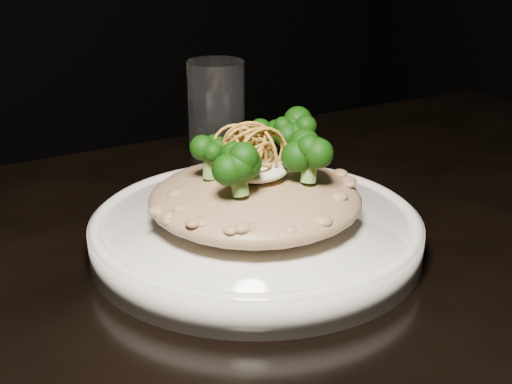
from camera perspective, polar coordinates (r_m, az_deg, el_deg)
table at (r=0.66m, az=6.76°, el=-12.01°), size 1.10×0.80×0.75m
plate at (r=0.63m, az=-0.00°, el=-3.38°), size 0.29×0.29×0.03m
risotto at (r=0.61m, az=-0.07°, el=-0.52°), size 0.18×0.18×0.04m
broccoli at (r=0.60m, az=0.36°, el=3.30°), size 0.12×0.12×0.04m
cheese at (r=0.60m, az=-0.12°, el=1.89°), size 0.06×0.06×0.02m
shallots at (r=0.59m, az=-0.19°, el=4.20°), size 0.05×0.05×0.03m
drinking_glass at (r=0.85m, az=-3.19°, el=6.50°), size 0.08×0.08×0.12m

